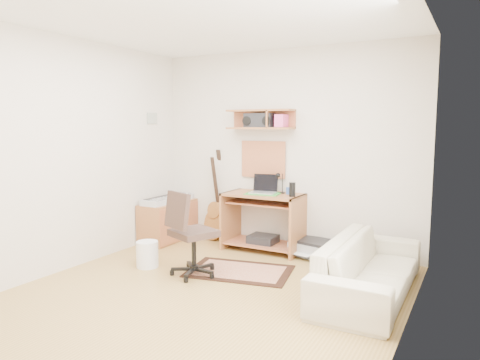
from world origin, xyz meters
The scene contains 22 objects.
floor centered at (0.00, 0.00, -0.01)m, with size 3.60×4.00×0.01m, color #AF8A49.
ceiling centered at (0.00, 0.00, 2.60)m, with size 3.60×4.00×0.01m, color white.
back_wall centered at (0.00, 2.00, 1.30)m, with size 3.60×0.01×2.60m, color beige.
left_wall centered at (-1.80, 0.00, 1.30)m, with size 0.01×4.00×2.60m, color beige.
right_wall centered at (1.80, 0.00, 1.30)m, with size 0.01×4.00×2.60m, color beige.
wall_shelf centered at (-0.30, 1.88, 1.70)m, with size 0.90×0.25×0.26m, color #9E6237.
cork_board centered at (-0.30, 1.98, 1.17)m, with size 0.64×0.03×0.49m, color tan.
wall_photo centered at (-1.79, 1.50, 1.72)m, with size 0.02×0.20×0.15m, color #4C8CBF.
desk centered at (-0.18, 1.73, 0.38)m, with size 1.00×0.55×0.75m, color #9E6237, non-canonical shape.
laptop centered at (-0.17, 1.71, 0.87)m, with size 0.32×0.32×0.25m, color silver, non-canonical shape.
speaker centered at (0.24, 1.68, 0.84)m, with size 0.08×0.08×0.18m, color black.
desk_lamp centered at (0.03, 1.87, 0.88)m, with size 0.09×0.09×0.26m, color black, non-canonical shape.
pencil_cup centered at (0.13, 1.83, 0.79)m, with size 0.06×0.06×0.09m, color #385BA9.
boombox centered at (-0.31, 1.87, 1.68)m, with size 0.39×0.18×0.20m, color black.
rug centered at (-0.03, 0.82, 0.01)m, with size 1.12×0.75×0.01m, color tan.
task_chair centered at (-0.41, 0.49, 0.47)m, with size 0.48×0.48×0.94m, color #34251F, non-canonical shape.
cabinet centered at (-1.58, 1.55, 0.28)m, with size 0.40×0.90×0.55m, color #9E6237.
music_keyboard centered at (-1.58, 1.55, 0.59)m, with size 0.27×0.88×0.08m, color #B2B5BA.
guitar centered at (-1.01, 1.86, 0.65)m, with size 0.34×0.22×1.29m, color #A26932, non-canonical shape.
waste_basket centered at (-1.05, 0.46, 0.15)m, with size 0.25×0.25×0.30m, color white.
printer centered at (0.47, 1.81, 0.09)m, with size 0.50×0.39×0.19m, color #A5A8AA.
sofa centered at (1.38, 0.84, 0.36)m, with size 1.83×0.53×0.71m, color beige.
Camera 1 is at (2.26, -3.38, 1.62)m, focal length 33.22 mm.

